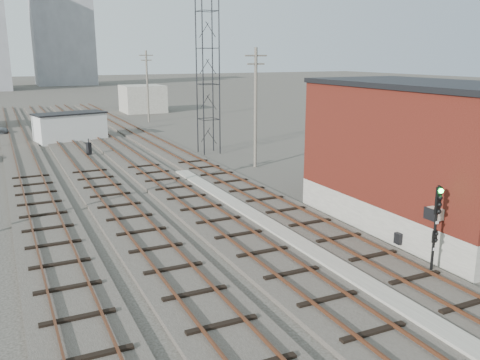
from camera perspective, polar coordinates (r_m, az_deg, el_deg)
ground at (r=67.66m, az=-15.98°, el=6.16°), size 320.00×320.00×0.00m
track_right at (r=47.95m, az=-8.64°, el=3.69°), size 3.20×90.00×0.39m
track_mid_right at (r=46.96m, az=-13.31°, el=3.26°), size 3.20×90.00×0.39m
track_mid_left at (r=46.30m, az=-18.15°, el=2.79°), size 3.20×90.00×0.39m
track_left at (r=45.98m, az=-23.08°, el=2.29°), size 3.20×90.00×0.39m
platform_curb at (r=24.77m, az=4.22°, el=-5.81°), size 0.90×28.00×0.26m
brick_building at (r=26.52m, az=19.84°, el=2.56°), size 6.54×12.20×7.22m
lattice_tower at (r=44.45m, az=-3.64°, el=12.62°), size 1.60×1.60×15.00m
utility_pole_right_a at (r=38.67m, az=1.76°, el=8.44°), size 1.80×0.24×9.00m
utility_pole_right_b at (r=66.68m, az=-10.36°, el=10.51°), size 1.80×0.24×9.00m
apartment_right at (r=157.43m, az=-19.26°, el=14.79°), size 16.00×12.00×26.00m
shed_right at (r=79.08m, az=-10.87°, el=8.95°), size 6.00×6.00×4.00m
signal_mast at (r=21.09m, az=21.15°, el=-4.71°), size 0.40×0.40×3.63m
switch_stand at (r=45.12m, az=-16.60°, el=3.38°), size 0.44×0.44×1.45m
site_trailer at (r=53.71m, az=-18.50°, el=5.67°), size 7.35×4.44×2.88m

